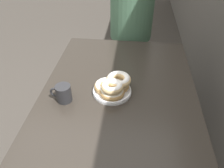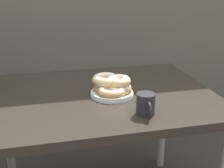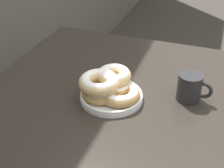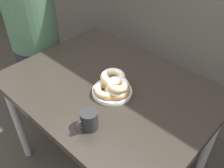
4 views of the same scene
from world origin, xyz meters
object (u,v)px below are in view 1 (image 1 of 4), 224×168
object	(u,v)px
dining_table	(119,97)
coffee_mug	(63,93)
person_figure	(132,21)
donut_plate	(113,86)

from	to	relation	value
dining_table	coffee_mug	size ratio (longest dim) A/B	9.75
person_figure	donut_plate	bearing A→B (deg)	-4.13
donut_plate	coffee_mug	xyz separation A→B (m)	(0.09, -0.25, 0.00)
dining_table	donut_plate	size ratio (longest dim) A/B	4.95
donut_plate	person_figure	world-z (taller)	person_figure
dining_table	donut_plate	distance (m)	0.14
coffee_mug	person_figure	bearing A→B (deg)	161.52
donut_plate	coffee_mug	size ratio (longest dim) A/B	1.97
donut_plate	coffee_mug	bearing A→B (deg)	-70.85
dining_table	person_figure	xyz separation A→B (m)	(-0.79, 0.03, 0.14)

